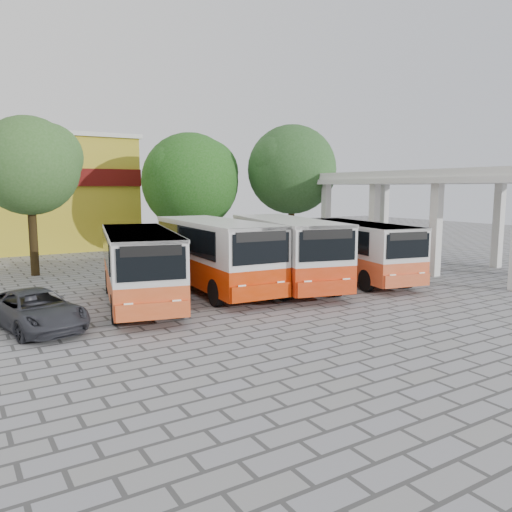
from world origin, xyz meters
TOP-DOWN VIEW (x-y plane):
  - ground at (0.00, 0.00)m, footprint 90.00×90.00m
  - terminal_shelter at (10.50, 4.00)m, footprint 6.80×15.80m
  - bus_far_left at (-7.04, 3.59)m, footprint 4.14×8.34m
  - bus_centre_left at (-3.37, 4.41)m, footprint 3.19×8.68m
  - bus_centre_right at (-0.18, 3.62)m, footprint 4.53×9.01m
  - bus_far_right at (3.63, 3.02)m, footprint 3.81×8.13m
  - tree_left at (-9.46, 12.79)m, footprint 5.19×4.94m
  - tree_middle at (0.89, 16.22)m, footprint 6.76×6.44m
  - tree_right at (7.23, 13.42)m, footprint 6.37×6.07m
  - parked_car at (-10.99, 2.07)m, footprint 2.98×4.77m

SIDE VIEW (x-z plane):
  - ground at x=0.00m, z-range 0.00..0.00m
  - parked_car at x=-10.99m, z-range 0.00..1.23m
  - bus_far_right at x=3.63m, z-range 0.22..3.02m
  - bus_far_left at x=-7.04m, z-range 0.23..3.08m
  - bus_centre_left at x=-3.37m, z-range 0.24..3.31m
  - bus_centre_right at x=-0.18m, z-range 0.24..3.33m
  - terminal_shelter at x=10.50m, z-range 2.21..7.61m
  - tree_middle at x=0.89m, z-range 1.05..9.18m
  - tree_left at x=-9.46m, z-range 1.71..9.75m
  - tree_right at x=7.23m, z-range 1.54..10.29m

